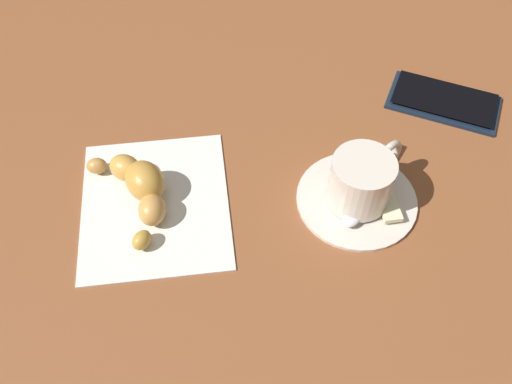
% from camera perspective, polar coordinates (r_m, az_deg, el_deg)
% --- Properties ---
extents(ground_plane, '(1.80, 1.80, 0.00)m').
position_cam_1_polar(ground_plane, '(0.62, 1.82, -0.03)').
color(ground_plane, brown).
extents(saucer, '(0.13, 0.13, 0.01)m').
position_cam_1_polar(saucer, '(0.62, 10.37, -0.65)').
color(saucer, silver).
rests_on(saucer, ground).
extents(espresso_cup, '(0.08, 0.08, 0.06)m').
position_cam_1_polar(espresso_cup, '(0.60, 10.96, 1.28)').
color(espresso_cup, silver).
rests_on(espresso_cup, saucer).
extents(teaspoon, '(0.08, 0.13, 0.01)m').
position_cam_1_polar(teaspoon, '(0.62, 11.17, -0.40)').
color(teaspoon, silver).
rests_on(teaspoon, saucer).
extents(sugar_packet, '(0.03, 0.06, 0.01)m').
position_cam_1_polar(sugar_packet, '(0.62, 13.29, -0.65)').
color(sugar_packet, beige).
rests_on(sugar_packet, saucer).
extents(napkin, '(0.19, 0.21, 0.00)m').
position_cam_1_polar(napkin, '(0.62, -10.39, -1.17)').
color(napkin, silver).
rests_on(napkin, ground).
extents(croissant, '(0.11, 0.13, 0.04)m').
position_cam_1_polar(croissant, '(0.61, -11.91, 0.63)').
color(croissant, '#BC8D37').
rests_on(croissant, napkin).
extents(cell_phone, '(0.15, 0.11, 0.01)m').
position_cam_1_polar(cell_phone, '(0.75, 18.83, 8.89)').
color(cell_phone, '#152233').
rests_on(cell_phone, ground).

